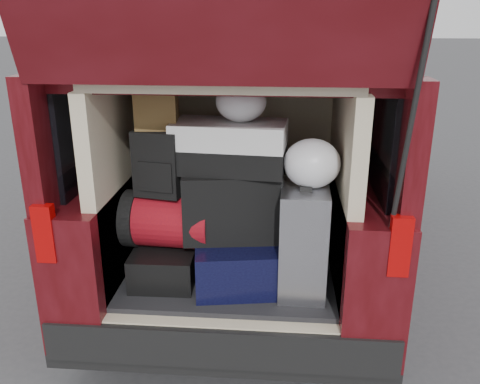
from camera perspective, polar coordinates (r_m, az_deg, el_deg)
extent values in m
plane|color=#39393B|center=(3.28, -1.49, -19.16)|extent=(80.00, 80.00, 0.00)
cylinder|color=black|center=(3.59, -14.14, -9.92)|extent=(0.24, 0.64, 0.64)
cylinder|color=black|center=(3.46, 13.12, -11.09)|extent=(0.24, 0.64, 0.64)
cylinder|color=black|center=(6.57, -5.16, 4.29)|extent=(0.24, 0.64, 0.64)
cylinder|color=black|center=(6.50, 9.27, 3.93)|extent=(0.24, 0.64, 0.64)
cube|color=black|center=(4.96, 1.06, -1.56)|extent=(1.90, 4.85, 0.08)
cube|color=#42080A|center=(4.93, -8.06, 3.51)|extent=(0.33, 4.85, 0.80)
cube|color=#42080A|center=(4.84, 10.43, 3.05)|extent=(0.33, 4.85, 0.80)
cube|color=#42080A|center=(4.63, 1.18, 15.63)|extent=(1.82, 4.46, 0.10)
cube|color=black|center=(4.70, -9.92, 11.86)|extent=(0.12, 4.25, 0.68)
cube|color=black|center=(4.59, 12.32, 11.52)|extent=(0.12, 4.25, 0.68)
cube|color=black|center=(2.81, -2.23, -16.51)|extent=(1.86, 0.16, 0.22)
cube|color=#990505|center=(2.70, -21.00, -4.34)|extent=(0.10, 0.06, 0.30)
cube|color=#990505|center=(2.51, 17.47, -5.79)|extent=(0.10, 0.06, 0.30)
cube|color=black|center=(3.22, -1.04, -8.85)|extent=(1.24, 1.05, 0.06)
cube|color=beige|center=(3.11, -13.28, 1.70)|extent=(0.08, 1.05, 1.15)
cube|color=beige|center=(2.99, 11.58, 1.06)|extent=(0.08, 1.05, 1.15)
cube|color=beige|center=(3.51, -0.19, 4.26)|extent=(1.34, 0.06, 1.15)
cube|color=beige|center=(2.85, -1.19, 13.05)|extent=(1.34, 1.05, 0.06)
cylinder|color=black|center=(2.25, 18.98, 8.12)|extent=(0.02, 0.90, 0.76)
cube|color=black|center=(3.35, -1.01, -12.54)|extent=(1.24, 1.05, 0.55)
cube|color=black|center=(3.10, -8.20, -7.60)|extent=(0.37, 0.51, 0.20)
cube|color=black|center=(3.03, -0.24, -7.30)|extent=(0.59, 0.68, 0.27)
cube|color=white|center=(2.86, 7.10, -5.27)|extent=(0.27, 0.42, 0.62)
cube|color=maroon|center=(2.99, -8.01, -3.04)|extent=(0.52, 0.36, 0.33)
cube|color=black|center=(2.92, -0.99, -1.32)|extent=(0.59, 0.40, 0.40)
cube|color=black|center=(2.86, -9.11, 3.22)|extent=(0.28, 0.20, 0.37)
cube|color=silver|center=(2.82, -1.18, 5.12)|extent=(0.64, 0.37, 0.28)
cube|color=olive|center=(2.86, -9.34, 9.12)|extent=(0.24, 0.21, 0.20)
ellipsoid|color=white|center=(2.77, 0.11, 10.12)|extent=(0.32, 0.30, 0.22)
ellipsoid|color=white|center=(2.72, 8.08, 3.20)|extent=(0.34, 0.33, 0.26)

